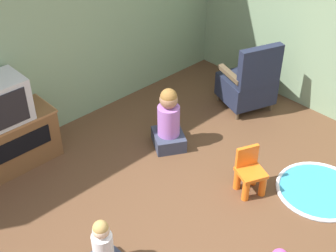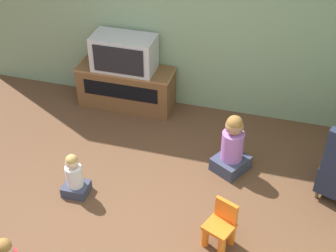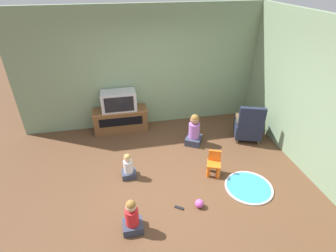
{
  "view_description": "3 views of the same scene",
  "coord_description": "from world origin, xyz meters",
  "views": [
    {
      "loc": [
        -2.06,
        -1.8,
        3.19
      ],
      "look_at": [
        0.21,
        0.61,
        0.83
      ],
      "focal_mm": 50.0,
      "sensor_mm": 36.0,
      "label": 1
    },
    {
      "loc": [
        1.16,
        -2.79,
        3.52
      ],
      "look_at": [
        0.16,
        0.72,
        0.81
      ],
      "focal_mm": 50.0,
      "sensor_mm": 36.0,
      "label": 2
    },
    {
      "loc": [
        -0.78,
        -3.45,
        3.35
      ],
      "look_at": [
        0.09,
        0.77,
        0.76
      ],
      "focal_mm": 28.0,
      "sensor_mm": 36.0,
      "label": 3
    }
  ],
  "objects": [
    {
      "name": "television",
      "position": [
        -0.78,
        2.06,
        0.79
      ],
      "size": [
        0.78,
        0.43,
        0.45
      ],
      "color": "#B7B7BC",
      "rests_on": "tv_cabinet"
    },
    {
      "name": "ground_plane",
      "position": [
        0.0,
        0.0,
        0.0
      ],
      "size": [
        30.0,
        30.0,
        0.0
      ],
      "primitive_type": "plane",
      "color": "brown"
    },
    {
      "name": "child_watching_left",
      "position": [
        0.76,
        1.18,
        0.31
      ],
      "size": [
        0.46,
        0.48,
        0.72
      ],
      "rotation": [
        0.0,
        0.0,
        1.05
      ],
      "color": "#33384C",
      "rests_on": "ground_plane"
    },
    {
      "name": "child_watching_right",
      "position": [
        -0.74,
        0.36,
        0.22
      ],
      "size": [
        0.27,
        0.24,
        0.51
      ],
      "rotation": [
        0.0,
        0.0,
        0.03
      ],
      "color": "#33384C",
      "rests_on": "ground_plane"
    },
    {
      "name": "yellow_kid_chair",
      "position": [
        0.84,
        0.12,
        0.2
      ],
      "size": [
        0.33,
        0.32,
        0.47
      ],
      "rotation": [
        0.0,
        0.0,
        -0.39
      ],
      "color": "orange",
      "rests_on": "ground_plane"
    },
    {
      "name": "tv_cabinet",
      "position": [
        -0.78,
        2.07,
        0.29
      ],
      "size": [
        1.25,
        0.45,
        0.56
      ],
      "color": "brown",
      "rests_on": "ground_plane"
    },
    {
      "name": "wall_back",
      "position": [
        -0.17,
        2.36,
        1.38
      ],
      "size": [
        5.66,
        0.12,
        2.77
      ],
      "color": "gray",
      "rests_on": "ground_plane"
    }
  ]
}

